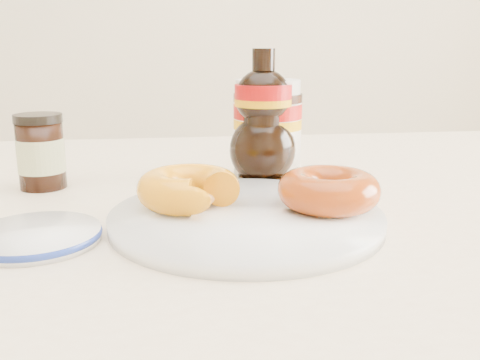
{
  "coord_description": "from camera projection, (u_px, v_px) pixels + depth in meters",
  "views": [
    {
      "loc": [
        -0.08,
        -0.53,
        0.93
      ],
      "look_at": [
        -0.01,
        0.04,
        0.79
      ],
      "focal_mm": 40.0,
      "sensor_mm": 36.0,
      "label": 1
    }
  ],
  "objects": [
    {
      "name": "blue_rim_saucer",
      "position": [
        35.0,
        236.0,
        0.5
      ],
      "size": [
        0.12,
        0.12,
        0.01
      ],
      "color": "white",
      "rests_on": "dining_table"
    },
    {
      "name": "dining_table",
      "position": [
        242.0,
        258.0,
        0.68
      ],
      "size": [
        1.4,
        0.9,
        0.75
      ],
      "color": "#FFE8C2",
      "rests_on": "ground"
    },
    {
      "name": "nutella_jar",
      "position": [
        268.0,
        124.0,
        0.75
      ],
      "size": [
        0.1,
        0.1,
        0.14
      ],
      "rotation": [
        0.0,
        0.0,
        0.42
      ],
      "color": "white",
      "rests_on": "dining_table"
    },
    {
      "name": "donut_whole",
      "position": [
        329.0,
        190.0,
        0.56
      ],
      "size": [
        0.12,
        0.12,
        0.04
      ],
      "primitive_type": "torus",
      "rotation": [
        0.0,
        0.0,
        0.12
      ],
      "color": "#903309",
      "rests_on": "plate"
    },
    {
      "name": "dark_jar",
      "position": [
        41.0,
        152.0,
        0.69
      ],
      "size": [
        0.06,
        0.06,
        0.1
      ],
      "rotation": [
        0.0,
        0.0,
        0.09
      ],
      "color": "black",
      "rests_on": "dining_table"
    },
    {
      "name": "plate",
      "position": [
        246.0,
        217.0,
        0.55
      ],
      "size": [
        0.28,
        0.28,
        0.01
      ],
      "color": "white",
      "rests_on": "dining_table"
    },
    {
      "name": "syrup_bottle",
      "position": [
        263.0,
        116.0,
        0.72
      ],
      "size": [
        0.09,
        0.08,
        0.18
      ],
      "primitive_type": null,
      "rotation": [
        0.0,
        0.0,
        0.02
      ],
      "color": "black",
      "rests_on": "dining_table"
    },
    {
      "name": "donut_bitten",
      "position": [
        189.0,
        188.0,
        0.57
      ],
      "size": [
        0.13,
        0.13,
        0.04
      ],
      "primitive_type": "torus",
      "rotation": [
        0.0,
        0.0,
        -0.18
      ],
      "color": "orange",
      "rests_on": "plate"
    }
  ]
}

